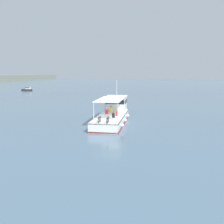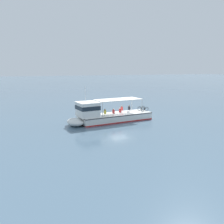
# 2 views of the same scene
# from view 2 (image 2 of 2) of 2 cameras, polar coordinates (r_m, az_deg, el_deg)

# --- Properties ---
(ground_plane) EXTENTS (400.00, 400.00, 0.00)m
(ground_plane) POSITION_cam_2_polar(r_m,az_deg,el_deg) (35.24, 1.67, -2.13)
(ground_plane) COLOR slate
(ferry_main) EXTENTS (13.03, 4.86, 5.32)m
(ferry_main) POSITION_cam_2_polar(r_m,az_deg,el_deg) (34.20, -1.49, -0.78)
(ferry_main) COLOR white
(ferry_main) RESTS_ON ground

